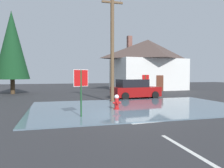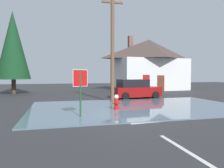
# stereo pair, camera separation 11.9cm
# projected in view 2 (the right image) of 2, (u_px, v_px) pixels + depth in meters

# --- Properties ---
(ground_plane) EXTENTS (80.00, 80.00, 0.10)m
(ground_plane) POSITION_uv_depth(u_px,v_px,m) (130.00, 115.00, 11.04)
(ground_plane) COLOR #2D2D30
(flood_puddle) EXTENTS (13.29, 8.06, 0.06)m
(flood_puddle) POSITION_uv_depth(u_px,v_px,m) (139.00, 107.00, 13.37)
(flood_puddle) COLOR slate
(flood_puddle) RESTS_ON ground
(lane_stop_bar) EXTENTS (3.39, 0.62, 0.01)m
(lane_stop_bar) POSITION_uv_depth(u_px,v_px,m) (164.00, 121.00, 9.55)
(lane_stop_bar) COLOR silver
(lane_stop_bar) RESTS_ON ground
(lane_center_stripe) EXTENTS (0.20, 3.11, 0.01)m
(lane_center_stripe) POSITION_uv_depth(u_px,v_px,m) (188.00, 152.00, 5.71)
(lane_center_stripe) COLOR silver
(lane_center_stripe) RESTS_ON ground
(stop_sign_near) EXTENTS (0.74, 0.38, 2.33)m
(stop_sign_near) POSITION_uv_depth(u_px,v_px,m) (80.00, 83.00, 10.14)
(stop_sign_near) COLOR #1E4C28
(stop_sign_near) RESTS_ON ground
(fire_hydrant) EXTENTS (0.46, 0.40, 0.92)m
(fire_hydrant) POSITION_uv_depth(u_px,v_px,m) (116.00, 103.00, 12.33)
(fire_hydrant) COLOR red
(fire_hydrant) RESTS_ON ground
(utility_pole) EXTENTS (1.60, 0.28, 8.05)m
(utility_pole) POSITION_uv_depth(u_px,v_px,m) (112.00, 46.00, 15.85)
(utility_pole) COLOR brown
(utility_pole) RESTS_ON ground
(stop_sign_far) EXTENTS (0.72, 0.18, 2.08)m
(stop_sign_far) POSITION_uv_depth(u_px,v_px,m) (146.00, 81.00, 21.37)
(stop_sign_far) COLOR #1E4C28
(stop_sign_far) RESTS_ON ground
(house) EXTENTS (10.43, 7.41, 7.46)m
(house) POSITION_uv_depth(u_px,v_px,m) (149.00, 64.00, 29.37)
(house) COLOR silver
(house) RESTS_ON ground
(parked_car) EXTENTS (4.34, 2.34, 1.67)m
(parked_car) POSITION_uv_depth(u_px,v_px,m) (135.00, 89.00, 18.56)
(parked_car) COLOR maroon
(parked_car) RESTS_ON ground
(pine_tree_tall_left) EXTENTS (3.55, 3.55, 8.87)m
(pine_tree_tall_left) POSITION_uv_depth(u_px,v_px,m) (13.00, 45.00, 22.62)
(pine_tree_tall_left) COLOR #4C3823
(pine_tree_tall_left) RESTS_ON ground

